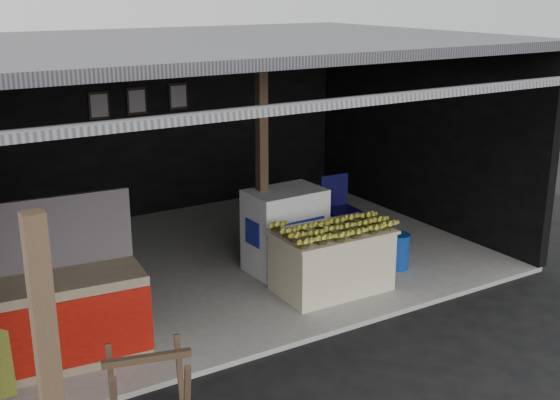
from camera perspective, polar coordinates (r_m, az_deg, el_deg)
ground at (r=7.73m, az=3.91°, el=-11.06°), size 80.00×80.00×0.00m
concrete_slab at (r=9.66m, az=-4.76°, el=-4.98°), size 7.00×5.00×0.06m
shophouse at (r=9.38m, az=-5.95°, el=7.48°), size 7.40×7.29×3.02m
banana_table at (r=8.56m, az=4.22°, el=-4.90°), size 1.42×0.90×0.77m
banana_pile at (r=8.41m, az=4.29°, el=-2.00°), size 1.30×0.80×0.15m
white_crate at (r=9.11m, az=0.41°, el=-2.45°), size 0.99×0.69×1.08m
neighbor_stall at (r=7.28m, az=-17.16°, el=-8.90°), size 1.62×0.85×1.61m
sawhorse at (r=6.15m, az=-10.65°, el=-14.43°), size 0.77×0.77×0.71m
water_barrel at (r=9.37m, az=9.52°, el=-4.22°), size 0.30×0.30×0.45m
plastic_chair at (r=10.18m, az=4.72°, el=-0.22°), size 0.48×0.48×0.97m
magenta_rug at (r=10.12m, az=4.96°, el=-3.74°), size 1.61×1.18×0.01m
picture_frames at (r=11.23m, az=-11.42°, el=7.91°), size 1.62×0.04×0.46m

